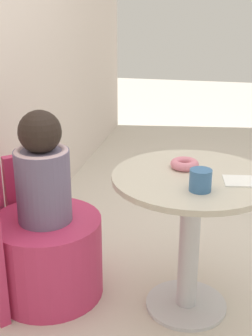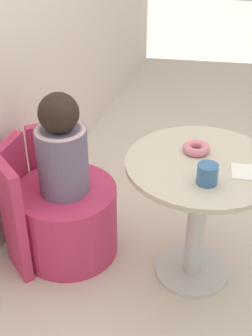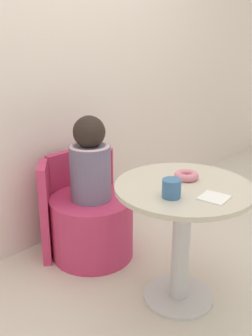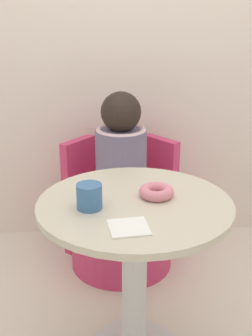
{
  "view_description": "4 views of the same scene",
  "coord_description": "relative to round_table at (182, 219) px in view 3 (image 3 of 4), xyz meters",
  "views": [
    {
      "loc": [
        -1.93,
        -0.04,
        1.4
      ],
      "look_at": [
        -0.03,
        0.36,
        0.66
      ],
      "focal_mm": 50.0,
      "sensor_mm": 36.0,
      "label": 1
    },
    {
      "loc": [
        -1.85,
        -0.11,
        1.77
      ],
      "look_at": [
        -0.1,
        0.41,
        0.6
      ],
      "focal_mm": 50.0,
      "sensor_mm": 36.0,
      "label": 2
    },
    {
      "loc": [
        -1.57,
        -0.96,
        1.4
      ],
      "look_at": [
        -0.08,
        0.45,
        0.67
      ],
      "focal_mm": 42.0,
      "sensor_mm": 36.0,
      "label": 3
    },
    {
      "loc": [
        -0.17,
        -1.42,
        1.36
      ],
      "look_at": [
        -0.08,
        0.36,
        0.68
      ],
      "focal_mm": 50.0,
      "sensor_mm": 36.0,
      "label": 4
    }
  ],
  "objects": [
    {
      "name": "donut",
      "position": [
        0.08,
        0.04,
        0.2
      ],
      "size": [
        0.13,
        0.13,
        0.04
      ],
      "color": "pink",
      "rests_on": "round_table"
    },
    {
      "name": "ground_plane",
      "position": [
        0.07,
        -0.06,
        -0.48
      ],
      "size": [
        12.0,
        12.0,
        0.0
      ],
      "primitive_type": "plane",
      "color": "beige"
    },
    {
      "name": "tub_chair",
      "position": [
        -0.02,
        0.67,
        -0.28
      ],
      "size": [
        0.52,
        0.52,
        0.4
      ],
      "color": "#C63360",
      "rests_on": "ground_plane"
    },
    {
      "name": "round_table",
      "position": [
        0.0,
        0.0,
        0.0
      ],
      "size": [
        0.69,
        0.69,
        0.67
      ],
      "color": "silver",
      "rests_on": "ground_plane"
    },
    {
      "name": "booth_backrest",
      "position": [
        -0.02,
        0.89,
        -0.17
      ],
      "size": [
        0.62,
        0.23,
        0.63
      ],
      "color": "#C63360",
      "rests_on": "ground_plane"
    },
    {
      "name": "back_wall",
      "position": [
        0.07,
        1.07,
        0.72
      ],
      "size": [
        6.0,
        0.06,
        2.4
      ],
      "color": "silver",
      "rests_on": "ground_plane"
    },
    {
      "name": "paper_napkin",
      "position": [
        -0.03,
        -0.19,
        0.19
      ],
      "size": [
        0.14,
        0.14,
        0.01
      ],
      "color": "white",
      "rests_on": "round_table"
    },
    {
      "name": "cup",
      "position": [
        -0.16,
        -0.04,
        0.23
      ],
      "size": [
        0.09,
        0.09,
        0.09
      ],
      "color": "#386699",
      "rests_on": "round_table"
    },
    {
      "name": "child_figure",
      "position": [
        -0.02,
        0.67,
        0.16
      ],
      "size": [
        0.25,
        0.25,
        0.52
      ],
      "color": "slate",
      "rests_on": "tub_chair"
    }
  ]
}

